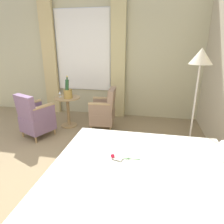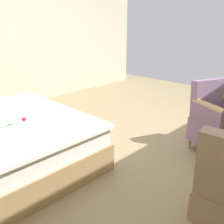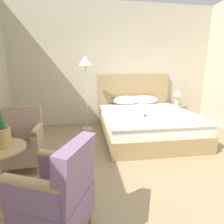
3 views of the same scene
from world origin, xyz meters
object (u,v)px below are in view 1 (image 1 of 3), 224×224
wine_glass_near_bucket (69,91)px  armchair_facing_bed (35,118)px  champagne_bucket (68,92)px  armchair_by_window (104,111)px  floor_lamp_brass (200,68)px  bed (155,190)px  side_table_round (68,109)px  wine_glass_near_edge (60,93)px

wine_glass_near_bucket → armchair_facing_bed: bearing=-25.4°
champagne_bucket → armchair_by_window: 0.91m
floor_lamp_brass → armchair_by_window: (-0.98, -1.68, -1.09)m
bed → armchair_by_window: bed is taller
bed → floor_lamp_brass: bearing=156.9°
floor_lamp_brass → side_table_round: bearing=-110.2°
bed → armchair_by_window: bearing=-154.0°
bed → wine_glass_near_edge: 3.14m
bed → side_table_round: (-2.25, -1.98, 0.09)m
floor_lamp_brass → armchair_facing_bed: size_ratio=1.93×
floor_lamp_brass → armchair_facing_bed: floor_lamp_brass is taller
wine_glass_near_edge → armchair_facing_bed: bearing=-21.4°
champagne_bucket → wine_glass_near_edge: (-0.06, -0.22, -0.05)m
wine_glass_near_edge → armchair_by_window: armchair_by_window is taller
side_table_round → wine_glass_near_bucket: size_ratio=4.97×
wine_glass_near_bucket → wine_glass_near_edge: 0.23m
wine_glass_near_bucket → wine_glass_near_edge: (0.18, -0.14, -0.01)m
wine_glass_near_bucket → armchair_by_window: bearing=81.0°
floor_lamp_brass → champagne_bucket: (-0.87, -2.49, -0.68)m
wine_glass_near_bucket → champagne_bucket: bearing=17.3°
side_table_round → wine_glass_near_edge: size_ratio=5.21×
bed → side_table_round: size_ratio=3.18×
bed → wine_glass_near_bucket: (-2.43, -2.00, 0.47)m
armchair_by_window → armchair_facing_bed: 1.47m
armchair_by_window → armchair_facing_bed: bearing=-61.1°
side_table_round → armchair_facing_bed: (0.67, -0.43, 0.00)m
bed → armchair_by_window: size_ratio=2.38×
wine_glass_near_edge → armchair_by_window: 1.09m
side_table_round → champagne_bucket: size_ratio=1.41×
armchair_by_window → wine_glass_near_edge: bearing=-87.5°
floor_lamp_brass → armchair_facing_bed: (-0.27, -2.97, -1.09)m
champagne_bucket → armchair_by_window: bearing=97.2°
champagne_bucket → side_table_round: bearing=-138.6°
floor_lamp_brass → armchair_facing_bed: 3.17m
floor_lamp_brass → bed: bearing=-23.1°
champagne_bucket → armchair_by_window: size_ratio=0.53×
champagne_bucket → wine_glass_near_bucket: champagne_bucket is taller
bed → champagne_bucket: bearing=-138.7°
side_table_round → champagne_bucket: bearing=41.4°
wine_glass_near_edge → armchair_by_window: bearing=92.5°
side_table_round → armchair_by_window: (-0.04, 0.86, 0.00)m
side_table_round → wine_glass_near_bucket: bearing=-172.3°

